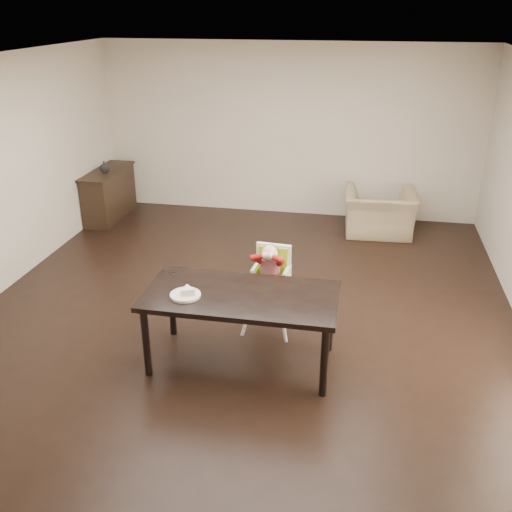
# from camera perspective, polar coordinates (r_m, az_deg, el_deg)

# --- Properties ---
(ground) EXTENTS (7.00, 7.00, 0.00)m
(ground) POSITION_cam_1_polar(r_m,az_deg,el_deg) (6.45, -1.24, -5.92)
(ground) COLOR black
(ground) RESTS_ON ground
(room_walls) EXTENTS (6.02, 7.02, 2.71)m
(room_walls) POSITION_cam_1_polar(r_m,az_deg,el_deg) (5.75, -1.41, 10.31)
(room_walls) COLOR beige
(room_walls) RESTS_ON ground
(dining_table) EXTENTS (1.80, 0.90, 0.75)m
(dining_table) POSITION_cam_1_polar(r_m,az_deg,el_deg) (5.33, -1.50, -4.54)
(dining_table) COLOR black
(dining_table) RESTS_ON ground
(high_chair) EXTENTS (0.44, 0.44, 0.97)m
(high_chair) POSITION_cam_1_polar(r_m,az_deg,el_deg) (5.92, 1.49, -1.33)
(high_chair) COLOR white
(high_chair) RESTS_ON ground
(plate) EXTENTS (0.31, 0.31, 0.08)m
(plate) POSITION_cam_1_polar(r_m,az_deg,el_deg) (5.28, -7.00, -3.74)
(plate) COLOR white
(plate) RESTS_ON dining_table
(armchair) EXTENTS (1.06, 0.72, 0.90)m
(armchair) POSITION_cam_1_polar(r_m,az_deg,el_deg) (8.71, 12.29, 4.96)
(armchair) COLOR #95825F
(armchair) RESTS_ON ground
(sideboard) EXTENTS (0.44, 1.26, 0.79)m
(sideboard) POSITION_cam_1_polar(r_m,az_deg,el_deg) (9.50, -14.47, 6.01)
(sideboard) COLOR black
(sideboard) RESTS_ON ground
(vase) EXTENTS (0.20, 0.21, 0.16)m
(vase) POSITION_cam_1_polar(r_m,az_deg,el_deg) (9.32, -14.93, 8.64)
(vase) COLOR #99999E
(vase) RESTS_ON sideboard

